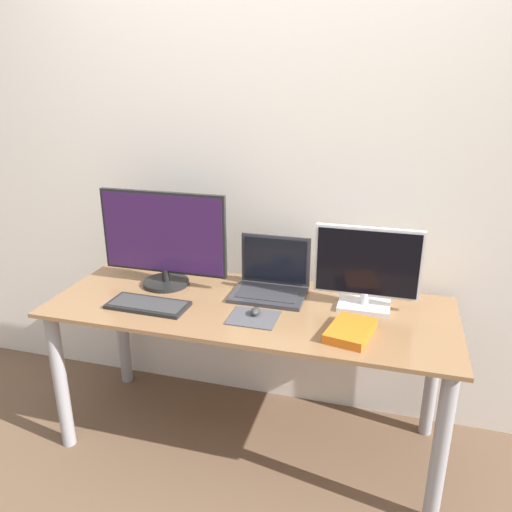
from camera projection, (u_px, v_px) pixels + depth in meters
The scene contains 10 objects.
ground_plane at pixel (228, 489), 2.15m from camera, with size 12.00×12.00×0.00m, color brown.
wall_back at pixel (273, 170), 2.39m from camera, with size 7.00×0.05×2.50m.
desk at pixel (249, 331), 2.25m from camera, with size 1.78×0.68×0.72m.
monitor_left at pixel (163, 239), 2.35m from camera, with size 0.62×0.22×0.46m.
monitor_right at pixel (367, 269), 2.13m from camera, with size 0.45×0.16×0.37m.
laptop at pixel (272, 280), 2.32m from camera, with size 0.33×0.25×0.26m.
keyboard at pixel (148, 305), 2.19m from camera, with size 0.36×0.17×0.02m.
mousepad at pixel (253, 318), 2.09m from camera, with size 0.20×0.18×0.00m.
mouse at pixel (255, 311), 2.11m from camera, with size 0.04×0.06×0.03m.
book at pixel (350, 331), 1.95m from camera, with size 0.20×0.26×0.04m.
Camera 1 is at (0.58, -1.58, 1.68)m, focal length 35.00 mm.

